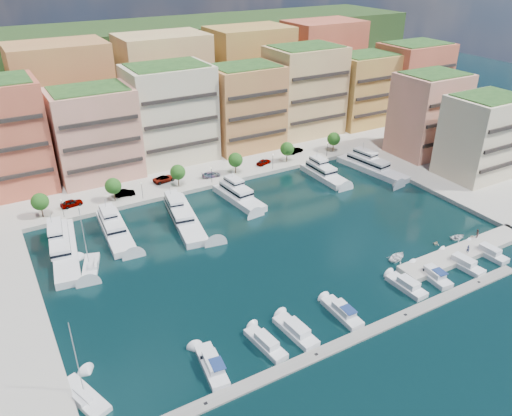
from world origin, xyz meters
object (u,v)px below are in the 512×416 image
object	(u,v)px
lamppost_2	(211,172)
car_0	(71,203)
cruiser_2	(266,344)
car_1	(125,193)
cruiser_4	(342,312)
car_3	(211,175)
cruiser_8	(462,264)
lamppost_3	(273,159)
yacht_5	(323,173)
person_1	(477,234)
lamppost_1	(142,188)
tree_4	(287,149)
tender_2	(458,237)
cruiser_3	(296,331)
car_2	(164,179)
car_4	(264,162)
yacht_3	(237,195)
yacht_2	(183,215)
car_5	(296,150)
tree_0	(40,202)
cruiser_1	(212,366)
tender_1	(436,243)
sailboat_2	(91,268)
tender_0	(397,257)
cruiser_9	(488,253)
yacht_6	(370,166)
cruiser_6	(407,286)
tree_3	(235,160)
tree_5	(334,139)
lamppost_4	(327,147)
sailboat_0	(84,398)
tender_3	(472,237)
person_0	(468,249)
tree_2	(178,172)
yacht_0	(64,247)
tree_1	(113,186)

from	to	relation	value
lamppost_2	car_0	size ratio (longest dim) A/B	0.85
cruiser_2	car_1	xyz separation A→B (m)	(-3.74, 59.35, 1.24)
cruiser_4	car_0	world-z (taller)	car_0
car_0	car_3	world-z (taller)	car_0
cruiser_8	car_1	world-z (taller)	car_1
car_3	lamppost_3	bearing A→B (deg)	-94.90
yacht_5	person_1	world-z (taller)	yacht_5
lamppost_3	lamppost_1	bearing A→B (deg)	180.00
tree_4	tender_2	xyz separation A→B (m)	(9.38, -50.89, -4.39)
cruiser_3	car_2	xyz separation A→B (m)	(1.87, 62.45, 1.25)
car_4	car_3	bearing A→B (deg)	74.47
yacht_3	person_1	world-z (taller)	yacht_3
person_1	tree_4	bearing A→B (deg)	-100.01
yacht_2	car_5	xyz separation A→B (m)	(42.87, 19.20, 0.58)
tree_0	tree_4	world-z (taller)	same
lamppost_1	cruiser_3	world-z (taller)	lamppost_1
cruiser_1	tender_1	bearing A→B (deg)	8.28
sailboat_2	cruiser_4	bearing A→B (deg)	-46.17
tender_0	car_5	size ratio (longest dim) A/B	0.91
tree_4	cruiser_4	distance (m)	64.15
lamppost_1	cruiser_9	distance (m)	75.89
lamppost_2	sailboat_2	xyz separation A→B (m)	(-35.51, -21.79, -3.51)
yacht_6	car_2	bearing A→B (deg)	160.08
tender_0	car_4	world-z (taller)	car_4
sailboat_2	car_0	bearing A→B (deg)	85.39
tree_4	cruiser_6	distance (m)	59.54
car_1	car_4	distance (m)	38.65
tree_3	tree_5	world-z (taller)	same
lamppost_2	yacht_2	distance (m)	18.48
lamppost_4	car_5	xyz separation A→B (m)	(-6.27, 6.47, -2.04)
lamppost_1	tender_0	world-z (taller)	lamppost_1
lamppost_2	cruiser_3	size ratio (longest dim) A/B	0.48
lamppost_1	cruiser_1	world-z (taller)	lamppost_1
sailboat_0	cruiser_4	bearing A→B (deg)	-5.06
car_4	yacht_2	bearing A→B (deg)	101.05
yacht_3	tender_2	xyz separation A→B (m)	(31.29, -38.77, -0.86)
tender_3	person_0	xyz separation A→B (m)	(-6.77, -4.20, 1.48)
cruiser_1	sailboat_2	distance (m)	35.20
lamppost_2	tender_3	world-z (taller)	lamppost_2
car_2	lamppost_2	bearing A→B (deg)	-131.37
cruiser_8	sailboat_2	size ratio (longest dim) A/B	0.69
lamppost_4	car_4	xyz separation A→B (m)	(-18.59, 3.74, -2.06)
tree_5	yacht_3	size ratio (longest dim) A/B	0.33
tree_2	sailboat_2	world-z (taller)	sailboat_2
cruiser_1	cruiser_3	size ratio (longest dim) A/B	1.04
lamppost_2	yacht_0	size ratio (longest dim) A/B	0.17
tender_2	cruiser_4	bearing A→B (deg)	103.36
cruiser_8	car_5	size ratio (longest dim) A/B	1.92
tree_1	tender_2	world-z (taller)	tree_1
yacht_6	cruiser_9	xyz separation A→B (m)	(-8.14, -43.73, -0.66)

